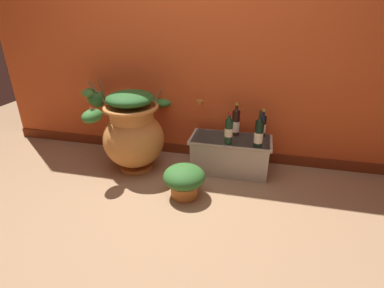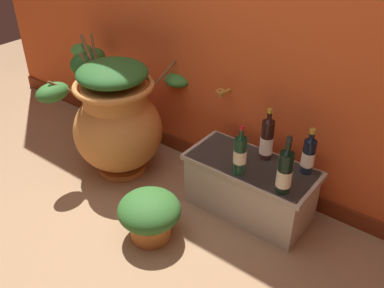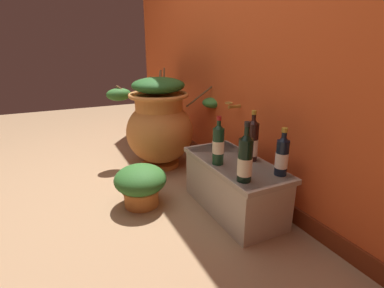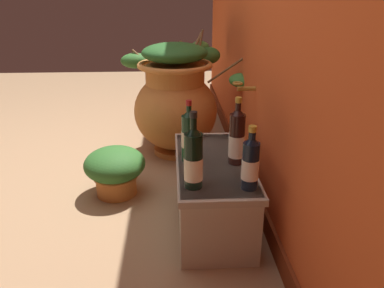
% 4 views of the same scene
% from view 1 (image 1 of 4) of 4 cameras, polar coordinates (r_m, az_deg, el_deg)
% --- Properties ---
extents(ground_plane, '(7.00, 7.00, 0.00)m').
position_cam_1_polar(ground_plane, '(2.35, -5.50, -13.87)').
color(ground_plane, '#9E7A56').
extents(back_wall, '(4.40, 0.33, 2.60)m').
position_cam_1_polar(back_wall, '(2.99, 1.20, 21.59)').
color(back_wall, '#D15123').
rests_on(back_wall, ground_plane).
extents(terracotta_urn, '(0.91, 0.91, 0.83)m').
position_cam_1_polar(terracotta_urn, '(2.87, -11.65, 2.60)').
color(terracotta_urn, '#CC7F3D').
rests_on(terracotta_urn, ground_plane).
extents(stone_ledge, '(0.77, 0.36, 0.34)m').
position_cam_1_polar(stone_ledge, '(2.87, 7.38, -1.80)').
color(stone_ledge, beige).
rests_on(stone_ledge, ground_plane).
extents(wine_bottle_left, '(0.07, 0.07, 0.27)m').
position_cam_1_polar(wine_bottle_left, '(2.86, 13.49, 3.63)').
color(wine_bottle_left, black).
rests_on(wine_bottle_left, stone_ledge).
extents(wine_bottle_middle, '(0.07, 0.07, 0.30)m').
position_cam_1_polar(wine_bottle_middle, '(2.65, 7.15, 2.72)').
color(wine_bottle_middle, black).
rests_on(wine_bottle_middle, stone_ledge).
extents(wine_bottle_right, '(0.07, 0.07, 0.32)m').
position_cam_1_polar(wine_bottle_right, '(2.85, 8.49, 4.25)').
color(wine_bottle_right, black).
rests_on(wine_bottle_right, stone_ledge).
extents(wine_bottle_back, '(0.08, 0.08, 0.33)m').
position_cam_1_polar(wine_bottle_back, '(2.64, 12.87, 2.19)').
color(wine_bottle_back, black).
rests_on(wine_bottle_back, stone_ledge).
extents(potted_shrub, '(0.35, 0.35, 0.28)m').
position_cam_1_polar(potted_shrub, '(2.48, -1.52, -6.93)').
color(potted_shrub, '#C17033').
rests_on(potted_shrub, ground_plane).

